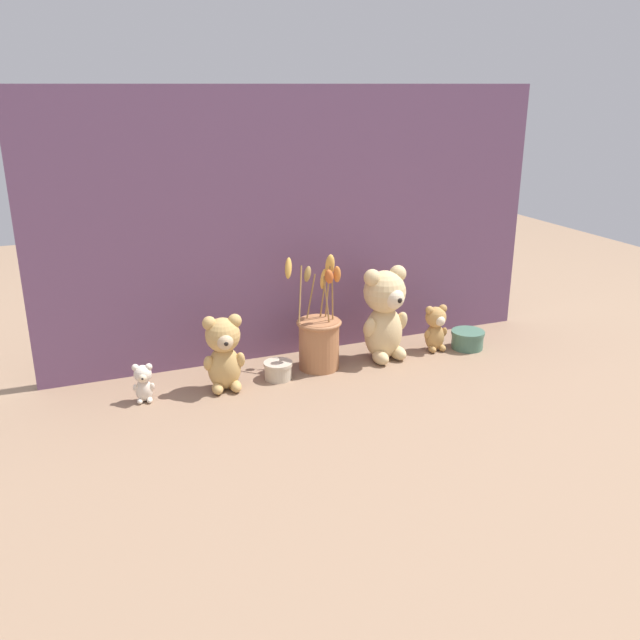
{
  "coord_description": "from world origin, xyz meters",
  "views": [
    {
      "loc": [
        -0.65,
        -1.59,
        0.75
      ],
      "look_at": [
        0.0,
        0.02,
        0.14
      ],
      "focal_mm": 38.0,
      "sensor_mm": 36.0,
      "label": 1
    }
  ],
  "objects_px": {
    "teddy_bear_medium": "(224,351)",
    "decorative_tin_short": "(468,340)",
    "flower_vase": "(320,338)",
    "decorative_tin_tall": "(278,370)",
    "teddy_bear_tiny": "(143,382)",
    "teddy_bear_large": "(385,312)",
    "teddy_bear_small": "(436,327)"
  },
  "relations": [
    {
      "from": "decorative_tin_tall",
      "to": "decorative_tin_short",
      "type": "xyz_separation_m",
      "value": [
        0.6,
        -0.0,
        0.0
      ]
    },
    {
      "from": "teddy_bear_small",
      "to": "teddy_bear_tiny",
      "type": "xyz_separation_m",
      "value": [
        -0.85,
        -0.03,
        -0.02
      ]
    },
    {
      "from": "teddy_bear_small",
      "to": "teddy_bear_tiny",
      "type": "bearing_deg",
      "value": -177.98
    },
    {
      "from": "teddy_bear_small",
      "to": "decorative_tin_short",
      "type": "relative_size",
      "value": 1.41
    },
    {
      "from": "teddy_bear_tiny",
      "to": "decorative_tin_tall",
      "type": "relative_size",
      "value": 1.28
    },
    {
      "from": "teddy_bear_medium",
      "to": "decorative_tin_short",
      "type": "relative_size",
      "value": 2.04
    },
    {
      "from": "teddy_bear_medium",
      "to": "teddy_bear_tiny",
      "type": "bearing_deg",
      "value": 178.57
    },
    {
      "from": "teddy_bear_large",
      "to": "flower_vase",
      "type": "xyz_separation_m",
      "value": [
        -0.19,
        0.01,
        -0.05
      ]
    },
    {
      "from": "teddy_bear_large",
      "to": "teddy_bear_tiny",
      "type": "bearing_deg",
      "value": -177.61
    },
    {
      "from": "teddy_bear_small",
      "to": "decorative_tin_tall",
      "type": "bearing_deg",
      "value": -177.42
    },
    {
      "from": "teddy_bear_tiny",
      "to": "teddy_bear_small",
      "type": "bearing_deg",
      "value": 2.02
    },
    {
      "from": "teddy_bear_large",
      "to": "teddy_bear_tiny",
      "type": "xyz_separation_m",
      "value": [
        -0.68,
        -0.03,
        -0.09
      ]
    },
    {
      "from": "teddy_bear_small",
      "to": "decorative_tin_short",
      "type": "xyz_separation_m",
      "value": [
        0.1,
        -0.03,
        -0.04
      ]
    },
    {
      "from": "decorative_tin_tall",
      "to": "decorative_tin_short",
      "type": "bearing_deg",
      "value": -0.41
    },
    {
      "from": "flower_vase",
      "to": "teddy_bear_large",
      "type": "bearing_deg",
      "value": -1.93
    },
    {
      "from": "flower_vase",
      "to": "decorative_tin_short",
      "type": "bearing_deg",
      "value": -3.89
    },
    {
      "from": "teddy_bear_small",
      "to": "decorative_tin_short",
      "type": "height_order",
      "value": "teddy_bear_small"
    },
    {
      "from": "teddy_bear_small",
      "to": "decorative_tin_short",
      "type": "bearing_deg",
      "value": -15.15
    },
    {
      "from": "teddy_bear_large",
      "to": "decorative_tin_tall",
      "type": "height_order",
      "value": "teddy_bear_large"
    },
    {
      "from": "teddy_bear_medium",
      "to": "decorative_tin_short",
      "type": "xyz_separation_m",
      "value": [
        0.75,
        0.01,
        -0.08
      ]
    },
    {
      "from": "teddy_bear_tiny",
      "to": "decorative_tin_tall",
      "type": "xyz_separation_m",
      "value": [
        0.35,
        0.01,
        -0.03
      ]
    },
    {
      "from": "flower_vase",
      "to": "decorative_tin_tall",
      "type": "height_order",
      "value": "flower_vase"
    },
    {
      "from": "teddy_bear_tiny",
      "to": "decorative_tin_tall",
      "type": "bearing_deg",
      "value": 1.23
    },
    {
      "from": "decorative_tin_short",
      "to": "teddy_bear_tiny",
      "type": "bearing_deg",
      "value": -179.8
    },
    {
      "from": "teddy_bear_medium",
      "to": "teddy_bear_tiny",
      "type": "relative_size",
      "value": 2.02
    },
    {
      "from": "teddy_bear_tiny",
      "to": "decorative_tin_short",
      "type": "height_order",
      "value": "teddy_bear_tiny"
    },
    {
      "from": "teddy_bear_tiny",
      "to": "decorative_tin_tall",
      "type": "distance_m",
      "value": 0.35
    },
    {
      "from": "flower_vase",
      "to": "teddy_bear_small",
      "type": "bearing_deg",
      "value": -0.76
    },
    {
      "from": "teddy_bear_tiny",
      "to": "decorative_tin_short",
      "type": "relative_size",
      "value": 1.01
    },
    {
      "from": "teddy_bear_medium",
      "to": "teddy_bear_tiny",
      "type": "height_order",
      "value": "teddy_bear_medium"
    },
    {
      "from": "teddy_bear_large",
      "to": "decorative_tin_tall",
      "type": "distance_m",
      "value": 0.35
    },
    {
      "from": "decorative_tin_short",
      "to": "teddy_bear_large",
      "type": "bearing_deg",
      "value": 174.69
    }
  ]
}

